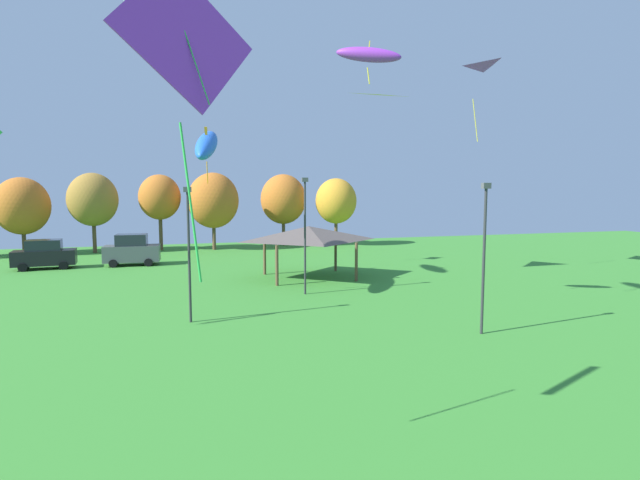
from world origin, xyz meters
TOP-DOWN VIEW (x-y plane):
  - kite_flying_4 at (15.13, 33.62)m, footprint 2.94×3.51m
  - kite_flying_5 at (-5.85, 33.30)m, footprint 2.13×4.57m
  - kite_flying_7 at (4.52, 24.72)m, footprint 3.14×1.93m
  - kite_flying_8 at (8.46, 35.02)m, footprint 3.34×2.33m
  - kite_flying_9 at (-4.20, 12.94)m, footprint 2.94×1.62m
  - kite_flying_10 at (-2.72, 29.67)m, footprint 1.99×4.89m
  - parked_car_leftmost at (-14.12, 44.64)m, footprint 4.53×2.27m
  - parked_car_second_from_left at (-7.79, 44.73)m, footprint 4.36×2.27m
  - park_pavilion at (4.40, 35.16)m, footprint 6.97×5.69m
  - light_post_0 at (7.91, 20.01)m, footprint 0.36×0.20m
  - light_post_1 at (-3.90, 25.44)m, footprint 0.36×0.20m
  - light_post_2 at (2.77, 29.95)m, footprint 0.36×0.20m
  - treeline_tree_1 at (-17.94, 54.34)m, footprint 4.84×4.84m
  - treeline_tree_2 at (-11.89, 54.35)m, footprint 4.65×4.65m
  - treeline_tree_3 at (-5.76, 54.72)m, footprint 4.11×4.11m
  - treeline_tree_4 at (-0.58, 53.55)m, footprint 5.09×5.09m
  - treeline_tree_5 at (7.06, 55.49)m, footprint 4.92×4.92m
  - treeline_tree_6 at (12.51, 53.64)m, footprint 4.46×4.46m

SIDE VIEW (x-z plane):
  - parked_car_leftmost at x=-14.12m, z-range -0.01..2.26m
  - parked_car_second_from_left at x=-7.79m, z-range -0.03..2.50m
  - park_pavilion at x=4.40m, z-range 1.28..4.88m
  - light_post_1 at x=-3.90m, z-range 0.40..6.63m
  - light_post_0 at x=7.91m, z-range 0.40..6.79m
  - light_post_2 at x=2.77m, z-range 0.41..7.20m
  - treeline_tree_1 at x=-17.94m, z-range 0.95..8.20m
  - treeline_tree_6 at x=12.51m, z-range 1.19..8.52m
  - treeline_tree_4 at x=-0.58m, z-range 1.10..8.91m
  - treeline_tree_5 at x=7.06m, z-range 1.17..8.94m
  - treeline_tree_2 at x=-11.89m, z-range 1.28..8.99m
  - treeline_tree_3 at x=-5.76m, z-range 1.52..9.13m
  - kite_flying_10 at x=-2.72m, z-range 6.83..10.14m
  - kite_flying_9 at x=-4.20m, z-range 5.72..12.38m
  - kite_flying_8 at x=8.46m, z-range 11.29..11.79m
  - kite_flying_7 at x=4.52m, z-range 11.45..13.43m
  - kite_flying_4 at x=15.13m, z-range 11.46..15.66m
  - kite_flying_5 at x=-5.85m, z-range 15.15..16.81m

